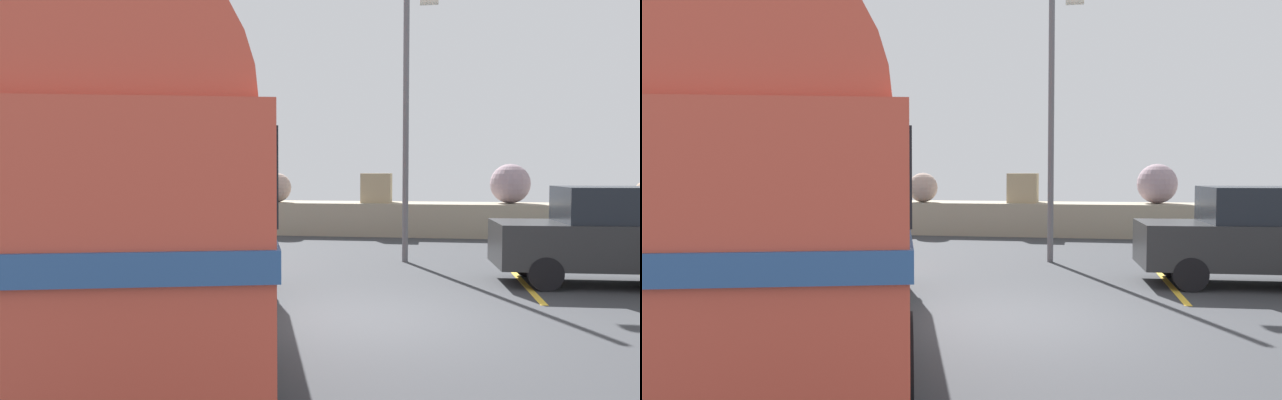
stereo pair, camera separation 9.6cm
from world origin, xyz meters
The scene contains 5 objects.
ground centered at (0.00, 0.00, 0.01)m, with size 32.00×26.00×0.02m.
breakwater centered at (0.14, 11.80, 0.67)m, with size 31.36×1.82×2.39m.
vintage_coach centered at (-2.31, -1.65, 2.05)m, with size 4.61×8.91×3.70m.
parked_car_nearest centered at (4.36, 3.37, 0.97)m, with size 4.16×1.86×1.86m.
lamp_post centered at (0.56, 5.82, 3.62)m, with size 0.82×0.94×6.42m.
Camera 2 is at (0.87, -8.90, 2.20)m, focal length 34.57 mm.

